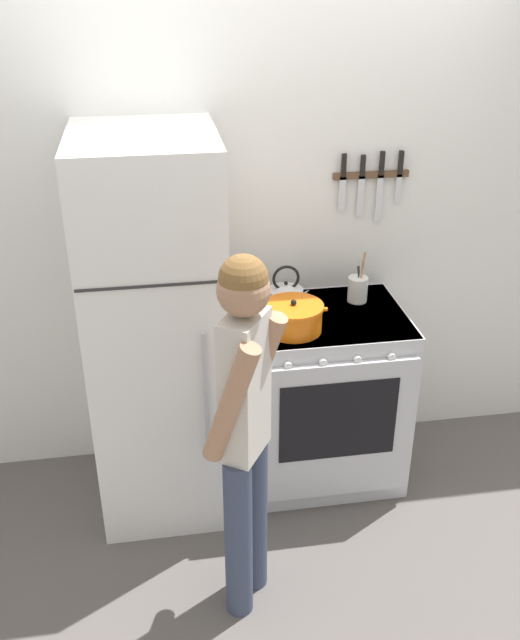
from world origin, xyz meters
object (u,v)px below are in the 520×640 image
Objects in this scene: refrigerator at (157,334)px; person at (245,423)px; stove_range at (322,397)px; dutch_oven_pot at (293,317)px; utensil_jar at (358,288)px; tea_kettle at (286,295)px.

person is (0.31, -0.74, -0.01)m from refrigerator.
stove_range is at bearing 1.23° from refrigerator.
dutch_oven_pot is at bearing -7.11° from refrigerator.
person reaches higher than utensil_jar.
tea_kettle reaches higher than dutch_oven_pot.
tea_kettle is (0.64, 0.17, 0.07)m from refrigerator.
person reaches higher than dutch_oven_pot.
tea_kettle is at bearing -179.06° from utensil_jar.
person is at bearing -115.71° from dutch_oven_pot.
tea_kettle is at bearing 137.93° from stove_range.
person is (-0.50, -0.76, 0.44)m from stove_range.
person reaches higher than stove_range.
stove_range is 0.57m from tea_kettle.
stove_range is (0.81, 0.02, -0.45)m from refrigerator.
refrigerator reaches higher than tea_kettle.
tea_kettle is at bearing 86.72° from dutch_oven_pot.
utensil_jar reaches higher than dutch_oven_pot.
tea_kettle is 0.97m from person.
refrigerator is at bearing 172.89° from dutch_oven_pot.
stove_range is at bearing -0.91° from person.
person reaches higher than tea_kettle.
stove_range is at bearing 28.05° from dutch_oven_pot.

